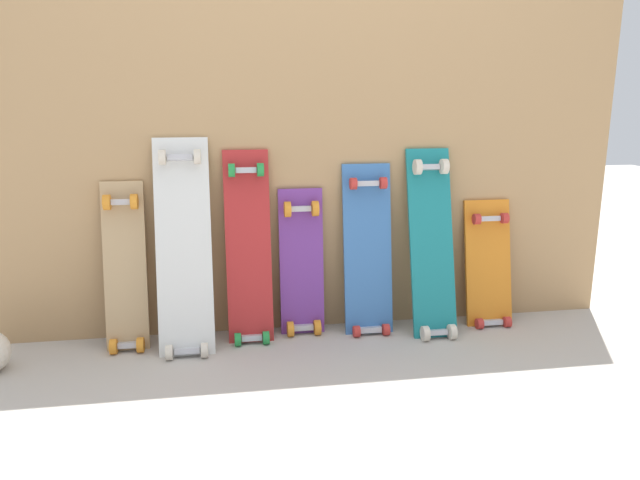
{
  "coord_description": "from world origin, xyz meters",
  "views": [
    {
      "loc": [
        -0.42,
        -2.64,
        1.08
      ],
      "look_at": [
        0.0,
        -0.07,
        0.45
      ],
      "focal_mm": 33.9,
      "sensor_mm": 36.0,
      "label": 1
    }
  ],
  "objects": [
    {
      "name": "ground_plane",
      "position": [
        0.0,
        0.0,
        0.0
      ],
      "size": [
        12.0,
        12.0,
        0.0
      ],
      "primitive_type": "plane",
      "color": "#B2AAA0"
    },
    {
      "name": "plywood_wall_panel",
      "position": [
        0.0,
        0.07,
        0.8
      ],
      "size": [
        2.87,
        0.04,
        1.59
      ],
      "primitive_type": "cube",
      "color": "tan",
      "rests_on": "ground"
    },
    {
      "name": "skateboard_natural",
      "position": [
        -0.85,
        -0.04,
        0.33
      ],
      "size": [
        0.18,
        0.22,
        0.78
      ],
      "color": "tan",
      "rests_on": "ground"
    },
    {
      "name": "skateboard_white",
      "position": [
        -0.59,
        -0.09,
        0.42
      ],
      "size": [
        0.23,
        0.32,
        0.97
      ],
      "color": "silver",
      "rests_on": "ground"
    },
    {
      "name": "skateboard_red",
      "position": [
        -0.32,
        -0.04,
        0.39
      ],
      "size": [
        0.2,
        0.22,
        0.91
      ],
      "color": "#B22626",
      "rests_on": "ground"
    },
    {
      "name": "skateboard_purple",
      "position": [
        -0.07,
        -0.01,
        0.3
      ],
      "size": [
        0.2,
        0.15,
        0.73
      ],
      "color": "#6B338C",
      "rests_on": "ground"
    },
    {
      "name": "skateboard_blue",
      "position": [
        0.23,
        -0.03,
        0.35
      ],
      "size": [
        0.22,
        0.2,
        0.84
      ],
      "color": "#386BAD",
      "rests_on": "ground"
    },
    {
      "name": "skateboard_teal",
      "position": [
        0.52,
        -0.09,
        0.39
      ],
      "size": [
        0.2,
        0.3,
        0.9
      ],
      "color": "#197A7F",
      "rests_on": "ground"
    },
    {
      "name": "skateboard_orange",
      "position": [
        0.82,
        -0.03,
        0.26
      ],
      "size": [
        0.23,
        0.2,
        0.66
      ],
      "color": "orange",
      "rests_on": "ground"
    }
  ]
}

